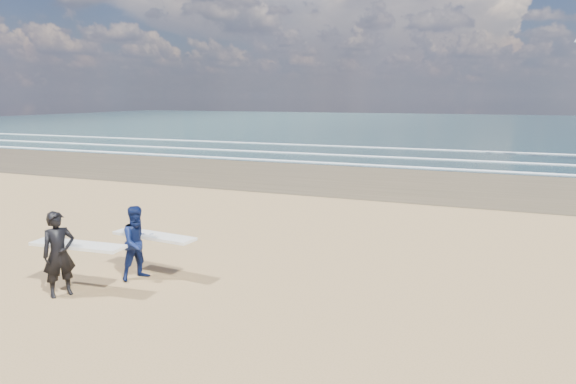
% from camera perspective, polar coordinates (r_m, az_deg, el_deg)
% --- Properties ---
extents(surfer_near, '(2.23, 1.11, 1.89)m').
position_cam_1_polar(surfer_near, '(12.26, -23.89, -6.20)').
color(surfer_near, black).
rests_on(surfer_near, ground).
extents(surfer_far, '(2.24, 1.25, 1.78)m').
position_cam_1_polar(surfer_far, '(12.75, -16.18, -5.38)').
color(surfer_far, '#0C1744').
rests_on(surfer_far, ground).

